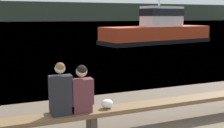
% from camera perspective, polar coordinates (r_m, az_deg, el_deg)
% --- Properties ---
extents(water_surface, '(240.00, 240.00, 0.00)m').
position_cam_1_polar(water_surface, '(127.66, -21.07, 8.02)').
color(water_surface, '#5684A3').
rests_on(water_surface, ground).
extents(far_shoreline, '(600.00, 12.00, 8.57)m').
position_cam_1_polar(far_shoreline, '(132.96, -21.23, 9.91)').
color(far_shoreline, '#384233').
rests_on(far_shoreline, ground).
extents(bench_main, '(8.63, 0.44, 0.48)m').
position_cam_1_polar(bench_main, '(5.63, -4.20, -10.16)').
color(bench_main, brown).
rests_on(bench_main, ground).
extents(person_left, '(0.42, 0.41, 1.00)m').
position_cam_1_polar(person_left, '(5.34, -10.43, -5.79)').
color(person_left, black).
rests_on(person_left, bench_main).
extents(person_right, '(0.42, 0.41, 0.93)m').
position_cam_1_polar(person_right, '(5.44, -6.20, -5.65)').
color(person_right, '#56282D').
rests_on(person_right, bench_main).
extents(shopping_bag, '(0.24, 0.20, 0.18)m').
position_cam_1_polar(shopping_bag, '(5.70, -1.02, -8.07)').
color(shopping_bag, white).
rests_on(shopping_bag, bench_main).
extents(tugboat_red, '(10.72, 4.73, 5.85)m').
position_cam_1_polar(tugboat_red, '(24.80, 9.31, 6.53)').
color(tugboat_red, red).
rests_on(tugboat_red, water_surface).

